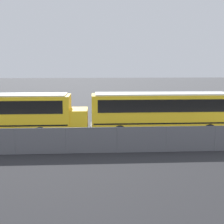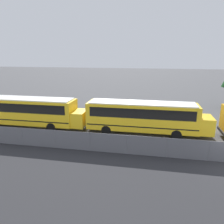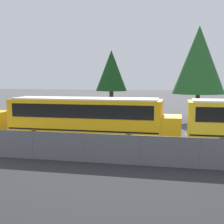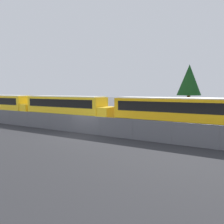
{
  "view_description": "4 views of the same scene",
  "coord_description": "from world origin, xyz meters",
  "views": [
    {
      "loc": [
        -11.9,
        -18.05,
        5.29
      ],
      "look_at": [
        -10.47,
        5.44,
        1.63
      ],
      "focal_mm": 50.0,
      "sensor_mm": 36.0,
      "label": 1
    },
    {
      "loc": [
        -5.7,
        -15.68,
        7.69
      ],
      "look_at": [
        -9.43,
        3.79,
        2.32
      ],
      "focal_mm": 35.0,
      "sensor_mm": 36.0,
      "label": 2
    },
    {
      "loc": [
        12.46,
        -15.64,
        4.5
      ],
      "look_at": [
        7.81,
        5.64,
        2.11
      ],
      "focal_mm": 50.0,
      "sensor_mm": 36.0,
      "label": 3
    },
    {
      "loc": [
        11.47,
        -15.03,
        3.7
      ],
      "look_at": [
        0.38,
        3.94,
        1.6
      ],
      "focal_mm": 35.0,
      "sensor_mm": 36.0,
      "label": 4
    }
  ],
  "objects": [
    {
      "name": "school_bus_3",
      "position": [
        6.31,
        5.0,
        1.85
      ],
      "size": [
        11.95,
        2.56,
        3.12
      ],
      "color": "#EDA80F",
      "rests_on": "ground_plane"
    },
    {
      "name": "tree_1",
      "position": [
        5.26,
        17.01,
        5.22
      ],
      "size": [
        3.31,
        3.31,
        7.42
      ],
      "color": "#51381E",
      "rests_on": "ground_plane"
    },
    {
      "name": "tree_0",
      "position": [
        14.27,
        17.68,
        6.31
      ],
      "size": [
        5.31,
        5.31,
        9.77
      ],
      "color": "#51381E",
      "rests_on": "ground_plane"
    }
  ]
}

